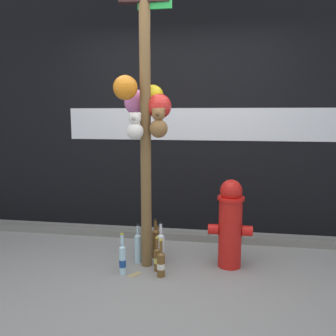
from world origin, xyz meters
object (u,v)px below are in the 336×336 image
(fire_hydrant, at_px, (230,223))
(bottle_2, at_px, (123,259))
(bottle_4, at_px, (138,246))
(bottle_5, at_px, (161,263))
(bottle_6, at_px, (156,242))
(bottle_0, at_px, (157,258))
(memorial_post, at_px, (145,94))
(bottle_1, at_px, (161,248))
(bottle_3, at_px, (157,242))

(fire_hydrant, height_order, bottle_2, fire_hydrant)
(bottle_2, relative_size, bottle_4, 1.00)
(bottle_5, height_order, bottle_6, bottle_6)
(bottle_4, height_order, bottle_5, bottle_4)
(bottle_0, xyz_separation_m, bottle_2, (-0.30, -0.11, 0.02))
(bottle_5, bearing_deg, memorial_post, 128.15)
(bottle_2, distance_m, bottle_6, 0.48)
(fire_hydrant, bearing_deg, bottle_0, -161.83)
(bottle_2, bearing_deg, bottle_1, 37.30)
(bottle_4, bearing_deg, bottle_1, -12.12)
(bottle_1, relative_size, bottle_6, 1.07)
(bottle_2, xyz_separation_m, bottle_5, (0.35, 0.01, -0.02))
(bottle_4, bearing_deg, bottle_3, 59.32)
(memorial_post, bearing_deg, bottle_3, 79.14)
(bottle_1, bearing_deg, bottle_3, 107.53)
(memorial_post, distance_m, bottle_4, 1.47)
(bottle_4, height_order, bottle_6, bottle_6)
(bottle_5, distance_m, bottle_6, 0.44)
(fire_hydrant, xyz_separation_m, bottle_3, (-0.74, 0.20, -0.30))
(memorial_post, height_order, bottle_0, memorial_post)
(bottle_3, bearing_deg, bottle_6, -87.96)
(memorial_post, xyz_separation_m, bottle_0, (0.13, -0.13, -1.50))
(fire_hydrant, relative_size, bottle_6, 2.07)
(bottle_0, bearing_deg, memorial_post, 135.27)
(bottle_4, relative_size, bottle_6, 0.95)
(bottle_3, bearing_deg, bottle_4, -120.68)
(bottle_5, bearing_deg, bottle_4, 134.64)
(bottle_0, height_order, bottle_4, bottle_4)
(bottle_3, relative_size, bottle_5, 0.91)
(bottle_5, bearing_deg, bottle_2, -179.13)
(fire_hydrant, xyz_separation_m, bottle_4, (-0.88, -0.04, -0.27))
(bottle_1, bearing_deg, bottle_0, -95.73)
(memorial_post, distance_m, fire_hydrant, 1.44)
(fire_hydrant, relative_size, bottle_5, 2.42)
(bottle_4, bearing_deg, bottle_0, -37.90)
(memorial_post, bearing_deg, fire_hydrant, 6.07)
(bottle_0, relative_size, bottle_1, 0.76)
(bottle_1, height_order, bottle_4, bottle_1)
(bottle_1, distance_m, bottle_4, 0.24)
(bottle_3, bearing_deg, bottle_0, -79.11)
(bottle_2, relative_size, bottle_3, 1.22)
(bottle_2, relative_size, bottle_6, 0.95)
(bottle_1, height_order, bottle_5, bottle_1)
(bottle_5, bearing_deg, bottle_3, 104.49)
(bottle_0, bearing_deg, bottle_4, 142.10)
(bottle_2, distance_m, bottle_3, 0.57)
(bottle_6, bearing_deg, bottle_2, -117.80)
(memorial_post, bearing_deg, bottle_0, -44.73)
(bottle_0, distance_m, bottle_4, 0.28)
(fire_hydrant, bearing_deg, bottle_1, -171.74)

